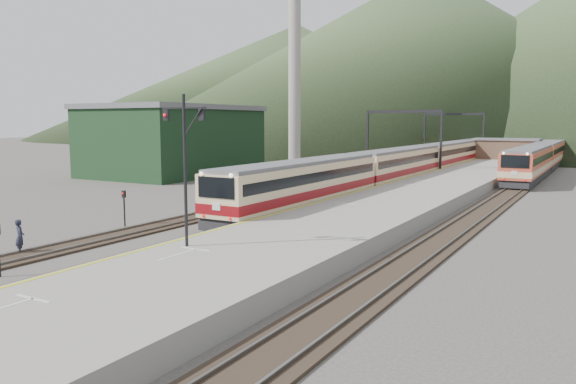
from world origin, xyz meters
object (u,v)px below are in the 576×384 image
Objects in this scene: signal_mast at (185,154)px; worker at (20,237)px; main_train at (427,159)px; second_train at (540,157)px.

worker is at bearing -166.56° from signal_mast.
main_train reaches higher than worker.
second_train is at bearing -78.16° from worker.
second_train is 23.79× the size of worker.
main_train is 50.62m from worker.
signal_mast is at bearing -138.72° from worker.
worker is at bearing -106.00° from second_train.
worker is (-17.31, -60.39, -1.23)m from second_train.
worker is (-5.81, -50.27, -1.22)m from main_train.
signal_mast is (-8.44, -58.27, 3.01)m from second_train.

